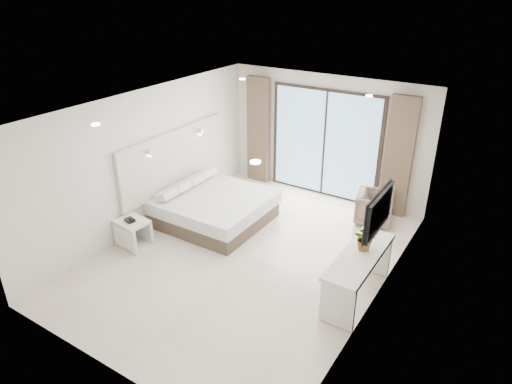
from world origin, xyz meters
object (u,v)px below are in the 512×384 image
bed (214,208)px  nightstand (133,233)px  console_desk (359,266)px  armchair (374,206)px

bed → nightstand: size_ratio=3.30×
bed → nightstand: bearing=-113.7°
console_desk → armchair: (-0.59, 2.46, -0.22)m
nightstand → armchair: size_ratio=0.87×
bed → armchair: size_ratio=2.87×
nightstand → console_desk: size_ratio=0.36×
bed → armchair: armchair is taller
bed → console_desk: bearing=-12.9°
console_desk → armchair: bearing=103.5°
nightstand → console_desk: (4.01, 0.78, 0.31)m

